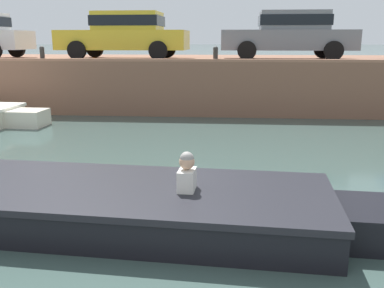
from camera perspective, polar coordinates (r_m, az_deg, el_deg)
name	(u,v)px	position (r m, az deg, el deg)	size (l,w,h in m)	color
ground_plane	(192,182)	(7.12, 0.05, -5.03)	(400.00, 400.00, 0.00)	#384C47
far_quay_wall	(212,81)	(15.84, 2.72, 8.44)	(60.00, 6.00, 1.65)	brown
far_wall_coping	(209,60)	(12.90, 2.30, 11.09)	(60.00, 0.24, 0.08)	#9F6C52
motorboat_passing	(147,206)	(5.46, -5.98, -8.27)	(6.23, 2.21, 0.98)	black
car_left_inner_yellow	(126,33)	(15.14, -8.84, 14.40)	(4.36, 2.07, 1.54)	yellow
car_centre_grey	(290,33)	(14.88, 12.89, 14.23)	(4.34, 1.93, 1.54)	slate
mooring_bollard_west	(42,53)	(14.20, -19.35, 11.39)	(0.15, 0.15, 0.45)	#2D2B28
mooring_bollard_mid	(216,53)	(13.02, 3.16, 11.98)	(0.15, 0.15, 0.45)	#2D2B28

